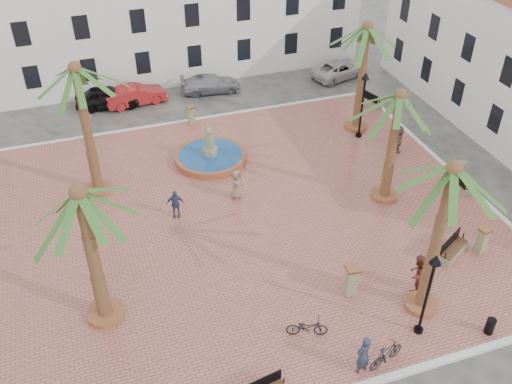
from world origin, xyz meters
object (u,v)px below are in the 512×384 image
at_px(lamppost_s, 430,281).
at_px(car_white, 340,69).
at_px(pedestrian_fountain_a, 236,184).
at_px(car_black, 108,97).
at_px(car_silver, 211,84).
at_px(bollard_e, 482,240).
at_px(car_red, 136,95).
at_px(cyclist_a, 363,355).
at_px(cyclist_b, 417,273).
at_px(bench_e, 459,183).
at_px(palm_nw, 78,83).
at_px(lamppost_e, 364,94).
at_px(bicycle_b, 386,354).
at_px(bollard_n, 191,115).
at_px(palm_sw, 82,211).
at_px(palm_ne, 366,39).
at_px(bicycle_a, 307,327).
at_px(palm_e, 398,109).
at_px(litter_bin, 490,326).
at_px(bollard_se, 351,281).
at_px(pedestrian_north, 88,127).
at_px(fountain, 210,156).
at_px(bench_ne, 369,101).
at_px(bench_se, 453,250).
at_px(pedestrian_fountain_b, 175,204).
at_px(palm_s, 450,186).
at_px(pedestrian_east, 398,139).

height_order(lamppost_s, car_white, lamppost_s).
bearing_deg(pedestrian_fountain_a, car_black, 72.87).
bearing_deg(car_silver, lamppost_s, -169.00).
height_order(bollard_e, car_red, bollard_e).
bearing_deg(car_red, cyclist_a, -177.03).
xyz_separation_m(cyclist_b, car_red, (-8.77, 22.00, -0.42)).
bearing_deg(bench_e, palm_nw, 73.58).
distance_m(lamppost_e, bicycle_b, 17.52).
distance_m(cyclist_b, car_red, 23.69).
xyz_separation_m(bollard_n, car_black, (-4.80, 4.50, -0.07)).
distance_m(palm_sw, pedestrian_fountain_a, 10.96).
height_order(palm_ne, cyclist_b, palm_ne).
bearing_deg(car_red, lamppost_e, -133.58).
distance_m(bicycle_a, pedestrian_fountain_a, 9.88).
bearing_deg(palm_ne, lamppost_s, -108.07).
bearing_deg(palm_sw, palm_e, 13.71).
xyz_separation_m(palm_ne, lamppost_e, (-0.34, -1.05, -3.00)).
distance_m(lamppost_e, litter_bin, 16.25).
distance_m(palm_ne, bollard_se, 15.77).
xyz_separation_m(litter_bin, pedestrian_fountain_a, (-7.04, 12.14, 0.49)).
relative_size(car_silver, car_white, 0.94).
bearing_deg(pedestrian_north, fountain, -130.05).
bearing_deg(bench_ne, palm_nw, 86.08).
bearing_deg(bench_se, pedestrian_fountain_b, 119.35).
height_order(palm_s, bicycle_b, palm_s).
height_order(palm_nw, car_black, palm_nw).
bearing_deg(palm_s, lamppost_e, 73.69).
bearing_deg(palm_sw, bollard_n, 63.95).
xyz_separation_m(palm_s, pedestrian_fountain_b, (-8.64, 9.45, -5.53)).
distance_m(litter_bin, pedestrian_fountain_b, 15.63).
bearing_deg(fountain, bench_se, -53.41).
xyz_separation_m(bench_se, pedestrian_north, (-15.23, 16.33, 0.67)).
distance_m(bench_e, pedestrian_east, 4.66).
height_order(fountain, pedestrian_east, fountain).
relative_size(cyclist_a, pedestrian_east, 1.07).
bearing_deg(car_silver, car_red, 98.19).
relative_size(bench_ne, bollard_n, 1.60).
xyz_separation_m(bicycle_b, pedestrian_north, (-9.16, 20.80, 0.44)).
bearing_deg(fountain, pedestrian_east, -13.56).
xyz_separation_m(bench_se, bicycle_a, (-8.40, -2.20, 0.15)).
distance_m(litter_bin, pedestrian_east, 14.03).
relative_size(palm_ne, car_silver, 1.64).
distance_m(bench_se, pedestrian_north, 22.34).
bearing_deg(lamppost_s, pedestrian_east, 63.65).
height_order(lamppost_e, bollard_n, lamppost_e).
distance_m(palm_sw, bollard_n, 17.27).
distance_m(bollard_se, bollard_n, 17.31).
relative_size(fountain, palm_ne, 0.60).
bearing_deg(bollard_se, bollard_n, 100.12).
bearing_deg(pedestrian_east, bollard_n, -102.72).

